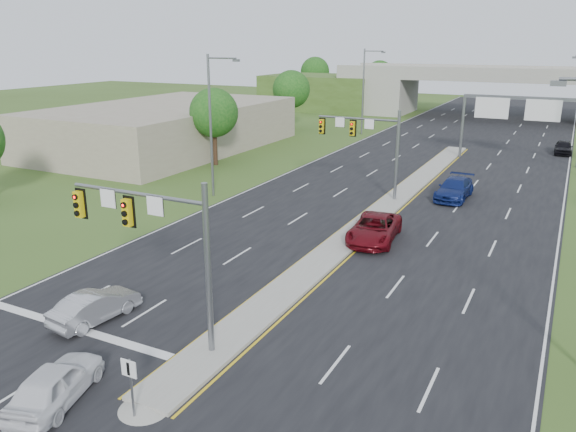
% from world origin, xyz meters
% --- Properties ---
extents(ground, '(240.00, 240.00, 0.00)m').
position_xyz_m(ground, '(0.00, 0.00, 0.00)').
color(ground, '#384F1C').
rests_on(ground, ground).
extents(road, '(24.00, 160.00, 0.02)m').
position_xyz_m(road, '(0.00, 35.00, 0.01)').
color(road, black).
rests_on(road, ground).
extents(median, '(2.00, 54.00, 0.16)m').
position_xyz_m(median, '(0.00, 23.00, 0.10)').
color(median, gray).
rests_on(median, road).
extents(median_nose, '(2.00, 2.00, 0.16)m').
position_xyz_m(median_nose, '(0.00, -4.00, 0.10)').
color(median_nose, gray).
rests_on(median_nose, road).
extents(lane_markings, '(23.72, 160.00, 0.01)m').
position_xyz_m(lane_markings, '(-0.60, 28.91, 0.02)').
color(lane_markings, gold).
rests_on(lane_markings, road).
extents(signal_mast_near, '(6.62, 0.60, 7.00)m').
position_xyz_m(signal_mast_near, '(-2.26, -0.07, 4.73)').
color(signal_mast_near, slate).
rests_on(signal_mast_near, ground).
extents(signal_mast_far, '(6.62, 0.60, 7.00)m').
position_xyz_m(signal_mast_far, '(-2.26, 24.93, 4.73)').
color(signal_mast_far, slate).
rests_on(signal_mast_far, ground).
extents(keep_right_sign, '(0.60, 0.13, 2.20)m').
position_xyz_m(keep_right_sign, '(0.00, -4.53, 1.52)').
color(keep_right_sign, slate).
rests_on(keep_right_sign, ground).
extents(sign_gantry, '(11.58, 0.44, 6.67)m').
position_xyz_m(sign_gantry, '(6.68, 44.92, 5.24)').
color(sign_gantry, slate).
rests_on(sign_gantry, ground).
extents(overpass, '(80.00, 14.00, 8.10)m').
position_xyz_m(overpass, '(0.00, 80.00, 3.55)').
color(overpass, gray).
rests_on(overpass, ground).
extents(lightpole_l_mid, '(2.85, 0.25, 11.00)m').
position_xyz_m(lightpole_l_mid, '(-13.30, 20.00, 6.10)').
color(lightpole_l_mid, slate).
rests_on(lightpole_l_mid, ground).
extents(lightpole_l_far, '(2.85, 0.25, 11.00)m').
position_xyz_m(lightpole_l_far, '(-13.30, 55.00, 6.10)').
color(lightpole_l_far, slate).
rests_on(lightpole_l_far, ground).
extents(tree_l_near, '(4.80, 4.80, 7.60)m').
position_xyz_m(tree_l_near, '(-20.00, 30.00, 5.18)').
color(tree_l_near, '#382316').
rests_on(tree_l_near, ground).
extents(tree_l_mid, '(5.20, 5.20, 8.12)m').
position_xyz_m(tree_l_mid, '(-24.00, 55.00, 5.51)').
color(tree_l_mid, '#382316').
rests_on(tree_l_mid, ground).
extents(tree_back_a, '(6.00, 6.00, 8.85)m').
position_xyz_m(tree_back_a, '(-38.00, 94.00, 5.84)').
color(tree_back_a, '#382316').
rests_on(tree_back_a, ground).
extents(tree_back_b, '(5.60, 5.60, 8.32)m').
position_xyz_m(tree_back_b, '(-24.00, 94.00, 5.51)').
color(tree_back_b, '#382316').
rests_on(tree_back_b, ground).
extents(commercial_building, '(18.00, 30.00, 5.00)m').
position_xyz_m(commercial_building, '(-30.00, 35.00, 2.50)').
color(commercial_building, gray).
rests_on(commercial_building, ground).
extents(car_white, '(2.80, 4.53, 1.44)m').
position_xyz_m(car_white, '(-2.96, -5.03, 0.74)').
color(car_white, silver).
rests_on(car_white, road).
extents(car_silver, '(1.92, 4.30, 1.37)m').
position_xyz_m(car_silver, '(-6.14, -0.03, 0.71)').
color(car_silver, '#9C9DA4').
rests_on(car_silver, road).
extents(car_far_a, '(3.24, 5.97, 1.59)m').
position_xyz_m(car_far_a, '(1.50, 15.57, 0.81)').
color(car_far_a, '#5A0910').
rests_on(car_far_a, road).
extents(car_far_b, '(2.40, 5.58, 1.60)m').
position_xyz_m(car_far_b, '(3.97, 27.82, 0.82)').
color(car_far_b, navy).
rests_on(car_far_b, road).
extents(car_far_c, '(1.90, 4.39, 1.48)m').
position_xyz_m(car_far_c, '(11.00, 52.00, 0.76)').
color(car_far_c, black).
rests_on(car_far_c, road).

